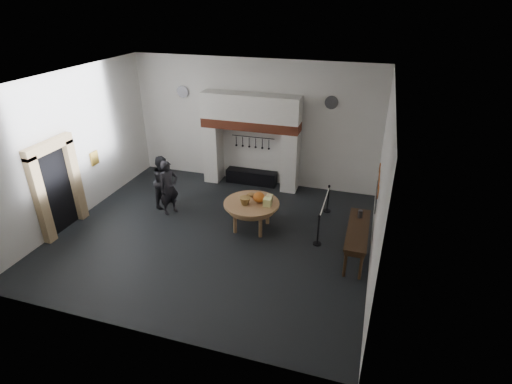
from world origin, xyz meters
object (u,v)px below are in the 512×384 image
(barrier_post_far, at_px, (328,199))
(side_table, at_px, (358,229))
(work_table, at_px, (252,204))
(visitor_near, at_px, (169,188))
(iron_range, at_px, (252,177))
(barrier_post_near, at_px, (318,231))
(visitor_far, at_px, (164,181))

(barrier_post_far, bearing_deg, side_table, -65.00)
(work_table, height_order, barrier_post_far, barrier_post_far)
(visitor_near, bearing_deg, work_table, -60.79)
(work_table, distance_m, side_table, 3.18)
(work_table, xyz_separation_m, barrier_post_far, (2.06, 1.70, -0.39))
(iron_range, distance_m, visitor_near, 3.49)
(barrier_post_near, bearing_deg, work_table, 171.80)
(iron_range, bearing_deg, side_table, -41.55)
(visitor_near, height_order, visitor_far, visitor_near)
(visitor_near, xyz_separation_m, side_table, (5.94, -0.74, -0.03))
(iron_range, relative_size, side_table, 0.86)
(side_table, height_order, barrier_post_near, same)
(visitor_far, bearing_deg, iron_range, -41.13)
(work_table, relative_size, visitor_near, 0.93)
(work_table, distance_m, visitor_near, 2.81)
(work_table, bearing_deg, barrier_post_far, 39.58)
(iron_range, distance_m, barrier_post_near, 4.52)
(work_table, height_order, visitor_near, visitor_near)
(work_table, xyz_separation_m, barrier_post_near, (2.06, -0.30, -0.39))
(visitor_near, height_order, barrier_post_near, visitor_near)
(iron_range, relative_size, barrier_post_far, 2.11)
(visitor_near, bearing_deg, iron_range, -0.15)
(barrier_post_near, bearing_deg, barrier_post_far, 90.00)
(visitor_far, xyz_separation_m, barrier_post_far, (5.27, 1.15, -0.43))
(iron_range, xyz_separation_m, side_table, (4.10, -3.63, 0.62))
(work_table, distance_m, barrier_post_near, 2.12)
(side_table, xyz_separation_m, barrier_post_far, (-1.07, 2.29, -0.42))
(visitor_near, xyz_separation_m, barrier_post_near, (4.87, -0.45, -0.45))
(work_table, bearing_deg, visitor_near, 176.92)
(barrier_post_far, bearing_deg, iron_range, 156.13)
(side_table, bearing_deg, work_table, 169.34)
(visitor_far, bearing_deg, side_table, -99.41)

